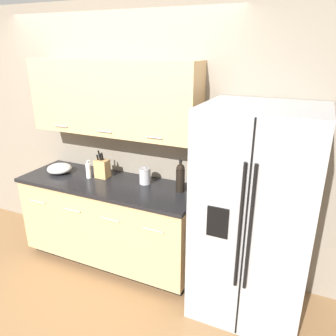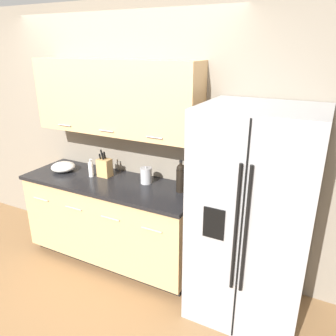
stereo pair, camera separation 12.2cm
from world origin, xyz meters
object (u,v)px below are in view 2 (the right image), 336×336
(mixing_bowl, at_px, (63,167))
(soap_dispenser, at_px, (91,169))
(refrigerator, at_px, (253,218))
(steel_canister, at_px, (146,175))
(knife_block, at_px, (105,167))
(wine_bottle, at_px, (181,177))

(mixing_bowl, bearing_deg, soap_dispenser, 2.26)
(refrigerator, bearing_deg, soap_dispenser, 177.41)
(refrigerator, height_order, steel_canister, refrigerator)
(knife_block, relative_size, wine_bottle, 0.92)
(knife_block, bearing_deg, refrigerator, -5.30)
(wine_bottle, bearing_deg, steel_canister, 176.41)
(refrigerator, distance_m, soap_dispenser, 1.71)
(knife_block, height_order, wine_bottle, wine_bottle)
(knife_block, distance_m, mixing_bowl, 0.50)
(wine_bottle, xyz_separation_m, soap_dispenser, (-0.98, -0.08, -0.06))
(refrigerator, height_order, knife_block, refrigerator)
(refrigerator, height_order, mixing_bowl, refrigerator)
(steel_canister, relative_size, mixing_bowl, 0.69)
(steel_canister, bearing_deg, soap_dispenser, -169.67)
(refrigerator, relative_size, knife_block, 6.33)
(soap_dispenser, xyz_separation_m, mixing_bowl, (-0.37, -0.01, -0.03))
(steel_canister, bearing_deg, wine_bottle, -3.59)
(soap_dispenser, relative_size, steel_canister, 1.10)
(refrigerator, xyz_separation_m, wine_bottle, (-0.72, 0.16, 0.16))
(wine_bottle, bearing_deg, soap_dispenser, -175.07)
(refrigerator, bearing_deg, steel_canister, 170.44)
(soap_dispenser, bearing_deg, knife_block, 29.57)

